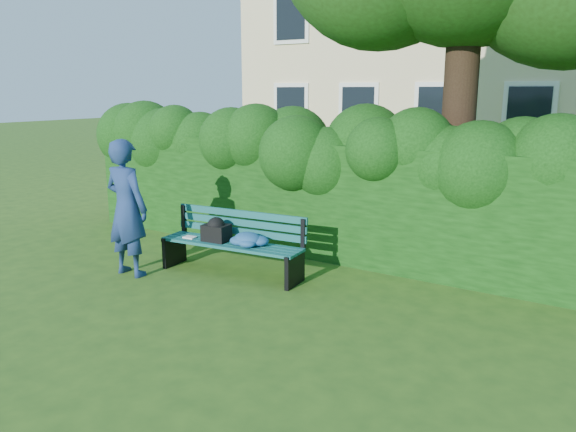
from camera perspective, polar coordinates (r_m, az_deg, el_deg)
The scene contains 4 objects.
ground at distance 7.28m, azimuth -2.61°, elevation -8.19°, with size 80.00×80.00×0.00m, color #2C5019.
hedge at distance 8.84m, azimuth 5.68°, elevation 1.60°, with size 10.00×1.00×1.80m.
park_bench at distance 8.03m, azimuth -5.51°, elevation -2.45°, with size 2.18×0.77×0.89m.
man_reading at distance 8.19m, azimuth -16.06°, elevation 0.77°, with size 0.71×0.46×1.94m, color navy.
Camera 1 is at (3.99, -5.51, 2.60)m, focal length 35.00 mm.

